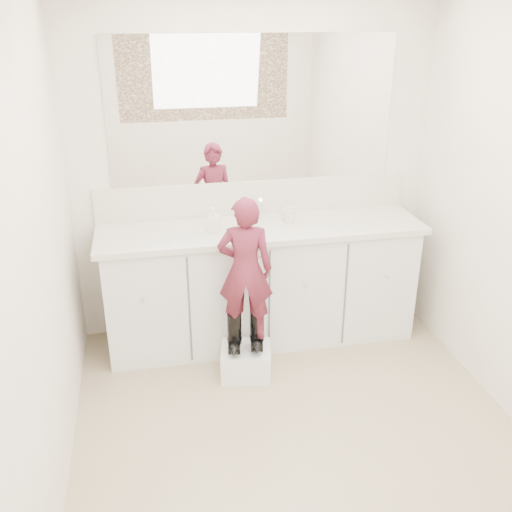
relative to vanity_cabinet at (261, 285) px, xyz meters
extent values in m
plane|color=#90815E|center=(0.00, -1.23, -0.42)|extent=(3.00, 3.00, 0.00)
plane|color=beige|center=(0.00, 0.27, 0.77)|extent=(2.60, 0.00, 2.60)
plane|color=beige|center=(0.00, -2.73, 0.77)|extent=(2.60, 0.00, 2.60)
plane|color=beige|center=(-1.30, -1.23, 0.78)|extent=(0.00, 3.00, 3.00)
cube|color=silver|center=(0.00, 0.00, 0.00)|extent=(2.20, 0.55, 0.85)
cube|color=beige|center=(0.00, -0.01, 0.45)|extent=(2.28, 0.58, 0.04)
cube|color=beige|center=(0.00, 0.26, 0.59)|extent=(2.28, 0.03, 0.25)
cube|color=white|center=(0.00, 0.26, 1.22)|extent=(2.00, 0.02, 1.00)
cylinder|color=silver|center=(0.00, 0.15, 0.52)|extent=(0.08, 0.08, 0.10)
imported|color=beige|center=(0.21, 0.04, 0.52)|extent=(0.14, 0.14, 0.10)
imported|color=white|center=(-0.34, -0.05, 0.55)|extent=(0.10, 0.10, 0.17)
cube|color=white|center=(-0.20, -0.48, -0.32)|extent=(0.37, 0.33, 0.21)
imported|color=#9D304A|center=(-0.20, -0.48, 0.36)|extent=(0.39, 0.29, 0.95)
cylinder|color=#DF567E|center=(-0.13, -0.48, 0.43)|extent=(0.14, 0.04, 0.06)
camera|label=1|loc=(-0.78, -3.65, 1.87)|focal=40.00mm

